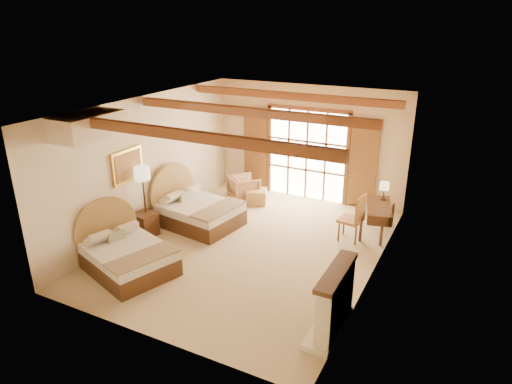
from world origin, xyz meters
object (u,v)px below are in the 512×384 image
Objects in this scene: nightstand at (145,224)px; desk at (378,218)px; armchair at (244,188)px; bed_far at (194,210)px; bed_near at (123,254)px.

nightstand is 0.40× the size of desk.
armchair is at bearing 79.53° from nightstand.
bed_near is at bearing -82.57° from bed_far.
desk is at bearing 35.92° from nightstand.
bed_near is at bearing -59.01° from nightstand.
nightstand is (-0.63, 1.43, -0.08)m from bed_near.
bed_far is 2.73× the size of armchair.
bed_near is 4.52m from armchair.
nightstand is at bearing 111.56° from armchair.
bed_far reaches higher than desk.
armchair is at bearing 158.23° from desk.
desk is (4.20, 1.55, 0.00)m from bed_far.
bed_far is at bearing 66.12° from nightstand.
nightstand is (-0.66, -1.09, -0.09)m from bed_far.
bed_far is 1.28m from nightstand.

